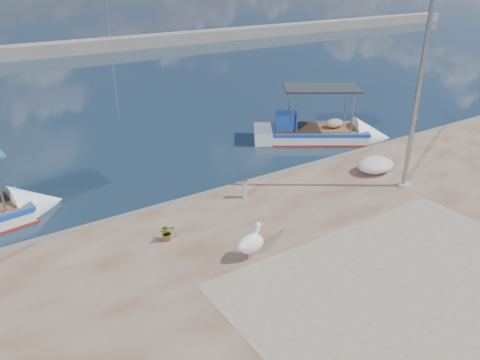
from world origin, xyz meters
name	(u,v)px	position (x,y,z in m)	size (l,w,h in m)	color
ground	(313,268)	(0.00, 0.00, 0.00)	(1400.00, 1400.00, 0.00)	#162635
quay_patch	(428,298)	(1.00, -3.00, 0.50)	(9.00, 7.00, 0.01)	gray
breakwater	(27,51)	(0.00, 40.00, 0.60)	(120.00, 2.20, 7.50)	gray
boat_right	(317,135)	(7.36, 8.11, 0.24)	(6.52, 5.24, 3.08)	white
pelican	(251,243)	(-1.62, 0.77, 0.98)	(1.06, 0.60, 1.01)	tan
lamp_post	(417,97)	(5.70, 1.57, 3.80)	(0.44, 0.96, 7.00)	gray
bollard_near	(244,188)	(0.29, 3.96, 0.88)	(0.23, 0.23, 0.70)	gray
potted_plant	(167,232)	(-3.15, 2.90, 0.75)	(0.46, 0.40, 0.51)	#33722D
net_pile_d	(375,165)	(5.79, 3.00, 0.79)	(1.56, 1.17, 0.58)	beige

